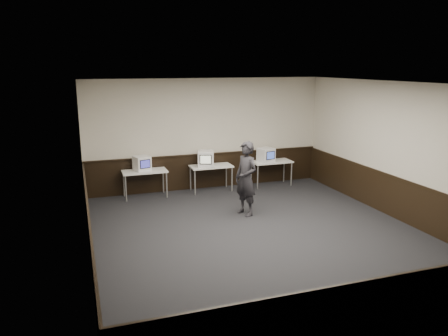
% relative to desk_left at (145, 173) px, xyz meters
% --- Properties ---
extents(floor, '(8.00, 8.00, 0.00)m').
position_rel_desk_left_xyz_m(floor, '(1.90, -3.60, -0.68)').
color(floor, black).
rests_on(floor, ground).
extents(ceiling, '(8.00, 8.00, 0.00)m').
position_rel_desk_left_xyz_m(ceiling, '(1.90, -3.60, 2.52)').
color(ceiling, white).
rests_on(ceiling, back_wall).
extents(back_wall, '(7.00, 0.00, 7.00)m').
position_rel_desk_left_xyz_m(back_wall, '(1.90, 0.40, 0.92)').
color(back_wall, beige).
rests_on(back_wall, ground).
extents(front_wall, '(7.00, 0.00, 7.00)m').
position_rel_desk_left_xyz_m(front_wall, '(1.90, -7.60, 0.92)').
color(front_wall, beige).
rests_on(front_wall, ground).
extents(left_wall, '(0.00, 8.00, 8.00)m').
position_rel_desk_left_xyz_m(left_wall, '(-1.60, -3.60, 0.92)').
color(left_wall, beige).
rests_on(left_wall, ground).
extents(right_wall, '(0.00, 8.00, 8.00)m').
position_rel_desk_left_xyz_m(right_wall, '(5.40, -3.60, 0.92)').
color(right_wall, beige).
rests_on(right_wall, ground).
extents(wainscot_back, '(6.98, 0.04, 1.00)m').
position_rel_desk_left_xyz_m(wainscot_back, '(1.90, 0.38, -0.18)').
color(wainscot_back, black).
rests_on(wainscot_back, back_wall).
extents(wainscot_front, '(6.98, 0.04, 1.00)m').
position_rel_desk_left_xyz_m(wainscot_front, '(1.90, -7.58, -0.18)').
color(wainscot_front, black).
rests_on(wainscot_front, front_wall).
extents(wainscot_left, '(0.04, 7.98, 1.00)m').
position_rel_desk_left_xyz_m(wainscot_left, '(-1.58, -3.60, -0.18)').
color(wainscot_left, black).
rests_on(wainscot_left, left_wall).
extents(wainscot_right, '(0.04, 7.98, 1.00)m').
position_rel_desk_left_xyz_m(wainscot_right, '(5.38, -3.60, -0.18)').
color(wainscot_right, black).
rests_on(wainscot_right, right_wall).
extents(wainscot_rail, '(6.98, 0.06, 0.04)m').
position_rel_desk_left_xyz_m(wainscot_rail, '(1.90, 0.36, 0.34)').
color(wainscot_rail, black).
rests_on(wainscot_rail, wainscot_back).
extents(desk_left, '(1.20, 0.60, 0.75)m').
position_rel_desk_left_xyz_m(desk_left, '(0.00, 0.00, 0.00)').
color(desk_left, silver).
rests_on(desk_left, ground).
extents(desk_center, '(1.20, 0.60, 0.75)m').
position_rel_desk_left_xyz_m(desk_center, '(1.90, 0.00, 0.00)').
color(desk_center, silver).
rests_on(desk_center, ground).
extents(desk_right, '(1.20, 0.60, 0.75)m').
position_rel_desk_left_xyz_m(desk_right, '(3.80, 0.00, 0.00)').
color(desk_right, silver).
rests_on(desk_right, ground).
extents(emac_left, '(0.50, 0.51, 0.40)m').
position_rel_desk_left_xyz_m(emac_left, '(-0.06, 0.04, 0.27)').
color(emac_left, white).
rests_on(emac_left, desk_left).
extents(emac_center, '(0.57, 0.58, 0.44)m').
position_rel_desk_left_xyz_m(emac_center, '(1.74, -0.04, 0.29)').
color(emac_center, white).
rests_on(emac_center, desk_center).
extents(emac_right, '(0.50, 0.52, 0.41)m').
position_rel_desk_left_xyz_m(emac_right, '(3.60, -0.03, 0.28)').
color(emac_right, white).
rests_on(emac_right, desk_right).
extents(person, '(0.64, 0.77, 1.80)m').
position_rel_desk_left_xyz_m(person, '(2.10, -2.22, 0.22)').
color(person, black).
rests_on(person, ground).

